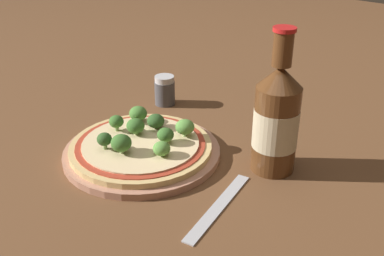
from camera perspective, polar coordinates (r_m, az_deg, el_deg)
name	(u,v)px	position (r m, az deg, el deg)	size (l,w,h in m)	color
ground_plane	(145,146)	(0.80, -5.97, -2.32)	(3.00, 3.00, 0.00)	brown
plate	(142,152)	(0.77, -6.34, -3.04)	(0.27, 0.27, 0.01)	tan
pizza	(141,146)	(0.77, -6.51, -2.25)	(0.24, 0.24, 0.01)	tan
broccoli_floret_0	(121,143)	(0.73, -8.98, -1.89)	(0.03, 0.03, 0.03)	#89A866
broccoli_floret_1	(185,127)	(0.77, -0.91, 0.12)	(0.03, 0.03, 0.03)	#89A866
broccoli_floret_2	(156,121)	(0.80, -4.53, 0.85)	(0.03, 0.03, 0.03)	#89A866
broccoli_floret_3	(104,139)	(0.74, -11.06, -1.44)	(0.02, 0.02, 0.03)	#89A866
broccoli_floret_4	(162,149)	(0.72, -3.88, -2.63)	(0.03, 0.03, 0.02)	#89A866
broccoli_floret_5	(136,126)	(0.78, -7.19, 0.25)	(0.03, 0.03, 0.03)	#89A866
broccoli_floret_6	(166,134)	(0.75, -3.29, -0.82)	(0.03, 0.03, 0.03)	#89A866
broccoli_floret_7	(116,122)	(0.80, -9.58, 0.80)	(0.03, 0.03, 0.03)	#89A866
broccoli_floret_8	(138,113)	(0.83, -6.86, 1.85)	(0.03, 0.03, 0.03)	#89A866
beer_bottle	(276,119)	(0.71, 10.65, 1.12)	(0.07, 0.07, 0.23)	#563319
pepper_shaker	(165,90)	(0.95, -3.48, 4.79)	(0.04, 0.04, 0.06)	#4C4C51
fork	(219,206)	(0.65, 3.40, -9.86)	(0.05, 0.18, 0.00)	#B2B2B7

